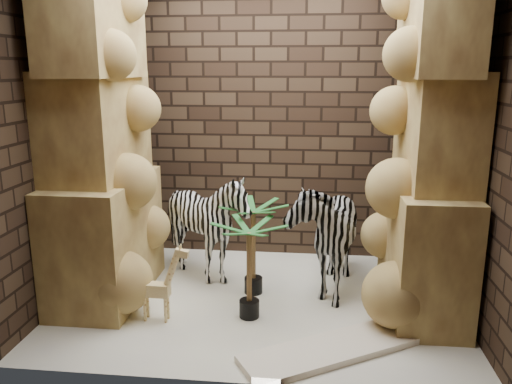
# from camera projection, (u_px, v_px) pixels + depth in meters

# --- Properties ---
(floor) EXTENTS (3.50, 3.50, 0.00)m
(floor) POSITION_uv_depth(u_px,v_px,m) (258.00, 300.00, 4.59)
(floor) COLOR white
(floor) RESTS_ON ground
(wall_back) EXTENTS (3.50, 0.00, 3.50)m
(wall_back) POSITION_uv_depth(u_px,v_px,m) (270.00, 121.00, 5.44)
(wall_back) COLOR black
(wall_back) RESTS_ON ground
(wall_front) EXTENTS (3.50, 0.00, 3.50)m
(wall_front) POSITION_uv_depth(u_px,v_px,m) (237.00, 163.00, 3.02)
(wall_front) COLOR black
(wall_front) RESTS_ON ground
(wall_left) EXTENTS (0.00, 3.00, 3.00)m
(wall_left) POSITION_uv_depth(u_px,v_px,m) (60.00, 133.00, 4.42)
(wall_left) COLOR black
(wall_left) RESTS_ON ground
(wall_right) EXTENTS (0.00, 3.00, 3.00)m
(wall_right) POSITION_uv_depth(u_px,v_px,m) (475.00, 139.00, 4.05)
(wall_right) COLOR black
(wall_right) RESTS_ON ground
(rock_pillar_left) EXTENTS (0.68, 1.30, 3.00)m
(rock_pillar_left) POSITION_uv_depth(u_px,v_px,m) (98.00, 134.00, 4.38)
(rock_pillar_left) COLOR #D6C06B
(rock_pillar_left) RESTS_ON floor
(rock_pillar_right) EXTENTS (0.58, 1.25, 3.00)m
(rock_pillar_right) POSITION_uv_depth(u_px,v_px,m) (433.00, 138.00, 4.08)
(rock_pillar_right) COLOR #D6C06B
(rock_pillar_right) RESTS_ON floor
(zebra_right) EXTENTS (0.71, 1.16, 1.30)m
(zebra_right) POSITION_uv_depth(u_px,v_px,m) (324.00, 222.00, 4.73)
(zebra_right) COLOR white
(zebra_right) RESTS_ON floor
(zebra_left) EXTENTS (1.00, 1.19, 1.02)m
(zebra_left) POSITION_uv_depth(u_px,v_px,m) (208.00, 230.00, 4.94)
(zebra_left) COLOR white
(zebra_left) RESTS_ON floor
(giraffe_toy) EXTENTS (0.36, 0.13, 0.69)m
(giraffe_toy) POSITION_uv_depth(u_px,v_px,m) (155.00, 281.00, 4.16)
(giraffe_toy) COLOR #FADC92
(giraffe_toy) RESTS_ON floor
(palm_front) EXTENTS (0.36, 0.36, 0.89)m
(palm_front) POSITION_uv_depth(u_px,v_px,m) (253.00, 248.00, 4.65)
(palm_front) COLOR #1B6732
(palm_front) RESTS_ON floor
(palm_back) EXTENTS (0.36, 0.36, 0.85)m
(palm_back) POSITION_uv_depth(u_px,v_px,m) (249.00, 270.00, 4.19)
(palm_back) COLOR #1B6732
(palm_back) RESTS_ON floor
(surfboard) EXTENTS (1.58, 1.18, 0.05)m
(surfboard) POSITION_uv_depth(u_px,v_px,m) (344.00, 346.00, 3.79)
(surfboard) COLOR white
(surfboard) RESTS_ON floor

